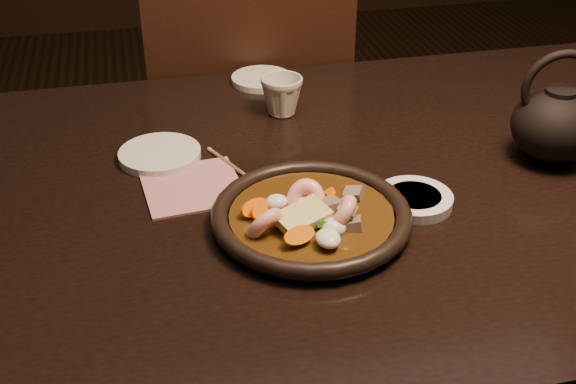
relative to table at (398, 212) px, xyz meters
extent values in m
cube|color=black|center=(0.00, 0.00, 0.06)|extent=(1.60, 0.90, 0.04)
cube|color=black|center=(-0.15, 0.68, -0.21)|extent=(0.45, 0.45, 0.04)
cylinder|color=black|center=(0.03, 0.86, -0.45)|extent=(0.04, 0.04, 0.44)
cylinder|color=black|center=(0.03, 0.50, -0.45)|extent=(0.04, 0.04, 0.44)
cylinder|color=black|center=(-0.33, 0.86, -0.45)|extent=(0.04, 0.04, 0.44)
cylinder|color=black|center=(-0.33, 0.50, -0.45)|extent=(0.04, 0.04, 0.44)
cube|color=black|center=(-0.15, 0.47, 0.05)|extent=(0.43, 0.03, 0.47)
cylinder|color=black|center=(-0.17, -0.11, 0.08)|extent=(0.25, 0.25, 0.01)
torus|color=black|center=(-0.17, -0.11, 0.09)|extent=(0.28, 0.28, 0.02)
cylinder|color=#39220A|center=(-0.17, -0.11, 0.09)|extent=(0.23, 0.23, 0.01)
ellipsoid|color=#39220A|center=(-0.17, -0.11, 0.09)|extent=(0.13, 0.12, 0.04)
torus|color=#FFB4A1|center=(-0.24, -0.14, 0.10)|extent=(0.07, 0.07, 0.06)
torus|color=#FFB4A1|center=(-0.18, -0.10, 0.11)|extent=(0.07, 0.06, 0.06)
torus|color=#FFB4A1|center=(-0.14, -0.14, 0.11)|extent=(0.07, 0.07, 0.06)
cube|color=#7C685A|center=(-0.14, -0.14, 0.11)|extent=(0.04, 0.04, 0.03)
cube|color=#7C685A|center=(-0.19, -0.13, 0.10)|extent=(0.03, 0.03, 0.03)
cube|color=#7C685A|center=(-0.15, -0.13, 0.11)|extent=(0.03, 0.03, 0.03)
cube|color=#7C685A|center=(-0.16, -0.10, 0.10)|extent=(0.03, 0.03, 0.03)
cube|color=#7C685A|center=(-0.13, -0.16, 0.10)|extent=(0.03, 0.03, 0.03)
cube|color=#7C685A|center=(-0.11, -0.08, 0.10)|extent=(0.04, 0.03, 0.03)
cylinder|color=orange|center=(-0.16, -0.14, 0.10)|extent=(0.05, 0.05, 0.04)
cylinder|color=orange|center=(-0.24, -0.10, 0.11)|extent=(0.05, 0.05, 0.04)
cylinder|color=orange|center=(-0.25, -0.10, 0.11)|extent=(0.05, 0.05, 0.04)
cylinder|color=orange|center=(-0.21, -0.18, 0.11)|extent=(0.05, 0.05, 0.03)
cylinder|color=orange|center=(-0.14, -0.08, 0.10)|extent=(0.06, 0.06, 0.03)
cube|color=#257015|center=(-0.15, -0.12, 0.10)|extent=(0.03, 0.04, 0.03)
cube|color=#257015|center=(-0.15, -0.14, 0.11)|extent=(0.04, 0.01, 0.03)
cube|color=#257015|center=(-0.17, -0.13, 0.10)|extent=(0.04, 0.03, 0.02)
cube|color=#257015|center=(-0.16, -0.12, 0.10)|extent=(0.01, 0.04, 0.02)
cube|color=#257015|center=(-0.16, -0.11, 0.11)|extent=(0.03, 0.04, 0.02)
cube|color=#257015|center=(-0.16, -0.15, 0.11)|extent=(0.04, 0.01, 0.01)
ellipsoid|color=white|center=(-0.16, -0.16, 0.10)|extent=(0.04, 0.03, 0.03)
ellipsoid|color=white|center=(-0.18, -0.14, 0.10)|extent=(0.03, 0.03, 0.02)
ellipsoid|color=white|center=(-0.18, -0.09, 0.10)|extent=(0.03, 0.03, 0.02)
ellipsoid|color=white|center=(-0.17, -0.11, 0.10)|extent=(0.03, 0.03, 0.03)
ellipsoid|color=white|center=(-0.17, -0.12, 0.11)|extent=(0.04, 0.03, 0.02)
ellipsoid|color=white|center=(-0.22, -0.09, 0.11)|extent=(0.03, 0.03, 0.02)
ellipsoid|color=white|center=(-0.17, -0.19, 0.11)|extent=(0.03, 0.04, 0.02)
cube|color=#D2C87D|center=(-0.19, -0.14, 0.11)|extent=(0.08, 0.07, 0.03)
cylinder|color=silver|center=(-0.02, -0.09, 0.08)|extent=(0.11, 0.11, 0.02)
cylinder|color=silver|center=(-0.36, 0.13, 0.08)|extent=(0.13, 0.13, 0.01)
cylinder|color=silver|center=(-0.15, 0.39, 0.08)|extent=(0.12, 0.12, 0.01)
imported|color=beige|center=(-0.14, 0.24, 0.11)|extent=(0.08, 0.08, 0.07)
cylinder|color=tan|center=(-0.24, 0.03, 0.08)|extent=(0.09, 0.19, 0.01)
cylinder|color=tan|center=(-0.24, 0.04, 0.08)|extent=(0.09, 0.19, 0.01)
cube|color=#AD6A70|center=(-0.32, 0.02, 0.08)|extent=(0.15, 0.15, 0.00)
ellipsoid|color=black|center=(0.24, -0.01, 0.14)|extent=(0.13, 0.13, 0.11)
cylinder|color=black|center=(0.24, -0.01, 0.19)|extent=(0.05, 0.05, 0.02)
torus|color=black|center=(0.24, -0.01, 0.20)|extent=(0.12, 0.04, 0.12)
camera|label=1|loc=(-0.39, -0.90, 0.64)|focal=45.00mm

